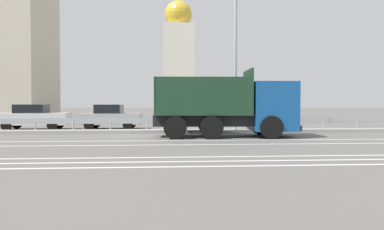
% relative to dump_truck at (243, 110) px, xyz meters
% --- Properties ---
extents(ground_plane, '(320.00, 320.00, 0.00)m').
position_rel_dump_truck_xyz_m(ground_plane, '(-4.77, 1.18, -1.30)').
color(ground_plane, '#605E5B').
extents(lane_strip_0, '(67.15, 0.16, 0.01)m').
position_rel_dump_truck_xyz_m(lane_strip_0, '(-0.95, -1.75, -1.29)').
color(lane_strip_0, silver).
rests_on(lane_strip_0, ground_plane).
extents(lane_strip_1, '(67.15, 0.16, 0.01)m').
position_rel_dump_truck_xyz_m(lane_strip_1, '(-0.95, -3.44, -1.29)').
color(lane_strip_1, silver).
rests_on(lane_strip_1, ground_plane).
extents(lane_strip_2, '(67.15, 0.16, 0.01)m').
position_rel_dump_truck_xyz_m(lane_strip_2, '(-0.95, -6.81, -1.29)').
color(lane_strip_2, silver).
rests_on(lane_strip_2, ground_plane).
extents(lane_strip_3, '(67.15, 0.16, 0.01)m').
position_rel_dump_truck_xyz_m(lane_strip_3, '(-0.95, -7.67, -1.29)').
color(lane_strip_3, silver).
rests_on(lane_strip_3, ground_plane).
extents(lane_strip_4, '(67.15, 0.16, 0.01)m').
position_rel_dump_truck_xyz_m(lane_strip_4, '(-0.95, -8.50, -1.29)').
color(lane_strip_4, silver).
rests_on(lane_strip_4, ground_plane).
extents(median_island, '(36.93, 1.10, 0.18)m').
position_rel_dump_truck_xyz_m(median_island, '(-4.77, 2.71, -1.21)').
color(median_island, gray).
rests_on(median_island, ground_plane).
extents(median_guardrail, '(67.15, 0.09, 0.78)m').
position_rel_dump_truck_xyz_m(median_guardrail, '(-4.77, 3.76, -0.73)').
color(median_guardrail, '#9EA0A5').
rests_on(median_guardrail, ground_plane).
extents(dump_truck, '(6.86, 3.01, 3.21)m').
position_rel_dump_truck_xyz_m(dump_truck, '(0.00, 0.00, 0.00)').
color(dump_truck, '#144C8C').
rests_on(dump_truck, ground_plane).
extents(median_road_sign, '(0.79, 0.16, 2.60)m').
position_rel_dump_truck_xyz_m(median_road_sign, '(-3.56, 2.71, 0.09)').
color(median_road_sign, white).
rests_on(median_road_sign, ground_plane).
extents(street_lamp_1, '(0.71, 2.43, 9.86)m').
position_rel_dump_truck_xyz_m(street_lamp_1, '(0.10, 2.52, 4.15)').
color(street_lamp_1, '#ADADB2').
rests_on(street_lamp_1, ground_plane).
extents(parked_car_3, '(4.31, 2.06, 1.55)m').
position_rel_dump_truck_xyz_m(parked_car_3, '(-11.89, 6.01, -0.52)').
color(parked_car_3, silver).
rests_on(parked_car_3, ground_plane).
extents(parked_car_4, '(3.89, 2.05, 1.55)m').
position_rel_dump_truck_xyz_m(parked_car_4, '(-7.20, 6.18, -0.53)').
color(parked_car_4, '#A3A3A8').
rests_on(parked_car_4, ground_plane).
extents(church_tower, '(3.60, 3.60, 14.71)m').
position_rel_dump_truck_xyz_m(church_tower, '(-2.17, 26.77, 5.48)').
color(church_tower, silver).
rests_on(church_tower, ground_plane).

